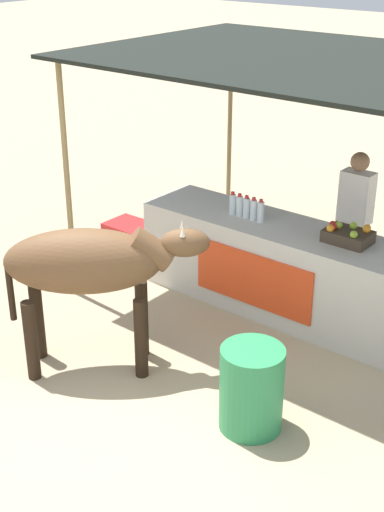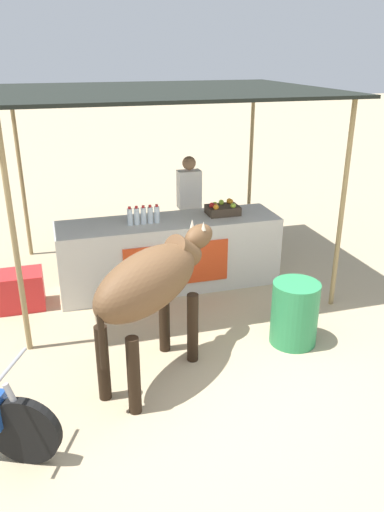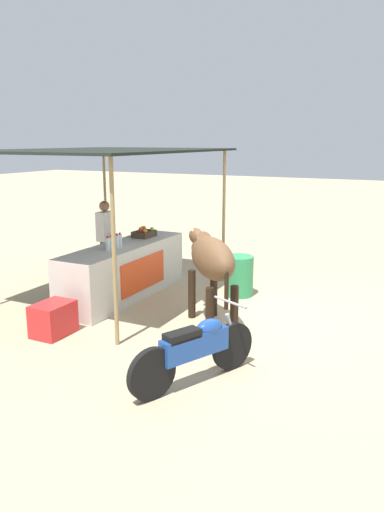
% 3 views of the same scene
% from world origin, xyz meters
% --- Properties ---
extents(ground_plane, '(60.00, 60.00, 0.00)m').
position_xyz_m(ground_plane, '(0.00, 0.00, 0.00)').
color(ground_plane, tan).
extents(stall_counter, '(3.00, 0.82, 0.96)m').
position_xyz_m(stall_counter, '(0.00, 2.20, 0.48)').
color(stall_counter, beige).
rests_on(stall_counter, ground).
extents(stall_awning, '(4.20, 3.20, 2.62)m').
position_xyz_m(stall_awning, '(0.00, 2.50, 2.52)').
color(stall_awning, black).
rests_on(stall_awning, ground).
extents(water_bottle_row, '(0.43, 0.07, 0.25)m').
position_xyz_m(water_bottle_row, '(-0.35, 2.15, 1.07)').
color(water_bottle_row, silver).
rests_on(water_bottle_row, stall_counter).
extents(fruit_crate, '(0.44, 0.32, 0.18)m').
position_xyz_m(fruit_crate, '(0.78, 2.25, 1.03)').
color(fruit_crate, '#3F3326').
rests_on(fruit_crate, stall_counter).
extents(vendor_behind_counter, '(0.34, 0.22, 1.65)m').
position_xyz_m(vendor_behind_counter, '(0.50, 2.95, 0.85)').
color(vendor_behind_counter, '#383842').
rests_on(vendor_behind_counter, ground).
extents(cooler_box, '(0.60, 0.44, 0.48)m').
position_xyz_m(cooler_box, '(-2.00, 2.10, 0.24)').
color(cooler_box, red).
rests_on(cooler_box, ground).
extents(water_barrel, '(0.52, 0.52, 0.73)m').
position_xyz_m(water_barrel, '(0.98, 0.37, 0.37)').
color(water_barrel, '#2D8C51').
rests_on(water_barrel, ground).
extents(cow, '(1.61, 1.47, 1.44)m').
position_xyz_m(cow, '(-0.65, 0.20, 1.03)').
color(cow, brown).
rests_on(cow, ground).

